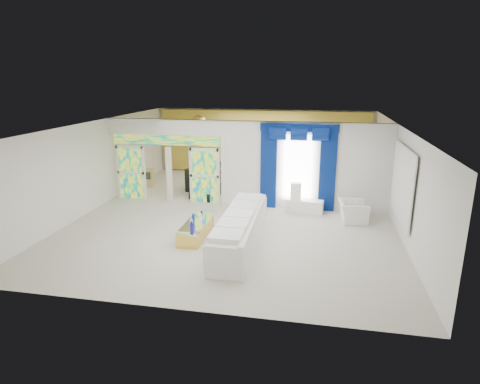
% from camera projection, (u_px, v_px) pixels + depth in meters
% --- Properties ---
extents(floor, '(12.00, 12.00, 0.00)m').
position_uv_depth(floor, '(238.00, 213.00, 13.72)').
color(floor, '#B7AF9E').
rests_on(floor, ground).
extents(dividing_wall, '(5.70, 0.18, 3.00)m').
position_uv_depth(dividing_wall, '(305.00, 166.00, 13.86)').
color(dividing_wall, white).
rests_on(dividing_wall, ground).
extents(dividing_header, '(4.30, 0.18, 0.55)m').
position_uv_depth(dividing_header, '(165.00, 127.00, 14.44)').
color(dividing_header, white).
rests_on(dividing_header, dividing_wall).
extents(stained_panel_left, '(0.95, 0.04, 2.00)m').
position_uv_depth(stained_panel_left, '(131.00, 172.00, 15.17)').
color(stained_panel_left, '#994C3F').
rests_on(stained_panel_left, ground).
extents(stained_panel_right, '(0.95, 0.04, 2.00)m').
position_uv_depth(stained_panel_right, '(205.00, 176.00, 14.65)').
color(stained_panel_right, '#994C3F').
rests_on(stained_panel_right, ground).
extents(stained_transom, '(4.00, 0.05, 0.35)m').
position_uv_depth(stained_transom, '(166.00, 140.00, 14.57)').
color(stained_transom, '#994C3F').
rests_on(stained_transom, dividing_header).
extents(window_pane, '(1.00, 0.02, 2.30)m').
position_uv_depth(window_pane, '(298.00, 168.00, 13.83)').
color(window_pane, white).
rests_on(window_pane, dividing_wall).
extents(blue_drape_left, '(0.55, 0.10, 2.80)m').
position_uv_depth(blue_drape_left, '(268.00, 168.00, 14.00)').
color(blue_drape_left, '#031045').
rests_on(blue_drape_left, ground).
extents(blue_drape_right, '(0.55, 0.10, 2.80)m').
position_uv_depth(blue_drape_right, '(328.00, 171.00, 13.63)').
color(blue_drape_right, '#031045').
rests_on(blue_drape_right, ground).
extents(blue_pelmet, '(2.60, 0.12, 0.25)m').
position_uv_depth(blue_pelmet, '(299.00, 128.00, 13.42)').
color(blue_pelmet, '#031045').
rests_on(blue_pelmet, dividing_wall).
extents(wall_mirror, '(0.04, 2.70, 1.90)m').
position_uv_depth(wall_mirror, '(403.00, 183.00, 11.45)').
color(wall_mirror, white).
rests_on(wall_mirror, ground).
extents(gold_curtains, '(9.70, 0.12, 2.90)m').
position_uv_depth(gold_curtains, '(263.00, 142.00, 18.88)').
color(gold_curtains, gold).
rests_on(gold_curtains, ground).
extents(white_sofa, '(0.97, 4.23, 0.80)m').
position_uv_depth(white_sofa, '(240.00, 230.00, 11.09)').
color(white_sofa, white).
rests_on(white_sofa, ground).
extents(coffee_table, '(0.63, 1.82, 0.40)m').
position_uv_depth(coffee_table, '(196.00, 230.00, 11.68)').
color(coffee_table, gold).
rests_on(coffee_table, ground).
extents(console_table, '(1.31, 0.56, 0.42)m').
position_uv_depth(console_table, '(304.00, 206.00, 13.82)').
color(console_table, white).
rests_on(console_table, ground).
extents(table_lamp, '(0.36, 0.36, 0.58)m').
position_uv_depth(table_lamp, '(296.00, 191.00, 13.74)').
color(table_lamp, white).
rests_on(table_lamp, console_table).
extents(armchair, '(0.95, 1.06, 0.64)m').
position_uv_depth(armchair, '(353.00, 211.00, 12.92)').
color(armchair, white).
rests_on(armchair, ground).
extents(grand_piano, '(1.92, 2.20, 0.94)m').
position_uv_depth(grand_piano, '(212.00, 178.00, 16.59)').
color(grand_piano, black).
rests_on(grand_piano, ground).
extents(piano_bench, '(1.01, 0.64, 0.31)m').
position_uv_depth(piano_bench, '(202.00, 196.00, 15.17)').
color(piano_bench, black).
rests_on(piano_bench, ground).
extents(tv_console, '(0.59, 0.55, 0.73)m').
position_uv_depth(tv_console, '(148.00, 178.00, 17.01)').
color(tv_console, tan).
rests_on(tv_console, ground).
extents(chandelier, '(0.60, 0.60, 0.60)m').
position_uv_depth(chandelier, '(199.00, 122.00, 16.63)').
color(chandelier, gold).
rests_on(chandelier, ceiling).
extents(decanters, '(0.22, 1.23, 0.26)m').
position_uv_depth(decanters, '(195.00, 221.00, 11.51)').
color(decanters, navy).
rests_on(decanters, coffee_table).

